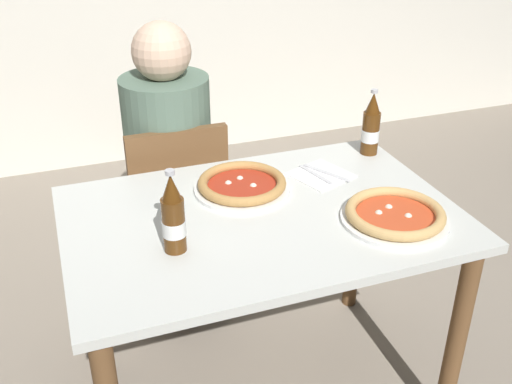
# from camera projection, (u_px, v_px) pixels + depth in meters

# --- Properties ---
(dining_table_main) EXTENTS (1.20, 0.80, 0.75)m
(dining_table_main) POSITION_uv_depth(u_px,v_px,m) (261.00, 245.00, 1.90)
(dining_table_main) COLOR silver
(dining_table_main) RESTS_ON ground_plane
(chair_behind_table) EXTENTS (0.40, 0.40, 0.85)m
(chair_behind_table) POSITION_uv_depth(u_px,v_px,m) (176.00, 205.00, 2.43)
(chair_behind_table) COLOR brown
(chair_behind_table) RESTS_ON ground_plane
(diner_seated) EXTENTS (0.34, 0.34, 1.21)m
(diner_seated) POSITION_uv_depth(u_px,v_px,m) (171.00, 177.00, 2.43)
(diner_seated) COLOR #2D3342
(diner_seated) RESTS_ON ground_plane
(pizza_margherita_near) EXTENTS (0.32, 0.32, 0.04)m
(pizza_margherita_near) POSITION_uv_depth(u_px,v_px,m) (242.00, 185.00, 1.97)
(pizza_margherita_near) COLOR white
(pizza_margherita_near) RESTS_ON dining_table_main
(pizza_marinara_far) EXTENTS (0.33, 0.33, 0.04)m
(pizza_marinara_far) POSITION_uv_depth(u_px,v_px,m) (395.00, 215.00, 1.80)
(pizza_marinara_far) COLOR white
(pizza_marinara_far) RESTS_ON dining_table_main
(beer_bottle_left) EXTENTS (0.07, 0.07, 0.25)m
(beer_bottle_left) POSITION_uv_depth(u_px,v_px,m) (173.00, 217.00, 1.62)
(beer_bottle_left) COLOR #512D0F
(beer_bottle_left) RESTS_ON dining_table_main
(beer_bottle_center) EXTENTS (0.07, 0.07, 0.25)m
(beer_bottle_center) POSITION_uv_depth(u_px,v_px,m) (371.00, 127.00, 2.19)
(beer_bottle_center) COLOR #512D0F
(beer_bottle_center) RESTS_ON dining_table_main
(napkin_with_cutlery) EXTENTS (0.23, 0.23, 0.01)m
(napkin_with_cutlery) POSITION_uv_depth(u_px,v_px,m) (321.00, 175.00, 2.07)
(napkin_with_cutlery) COLOR white
(napkin_with_cutlery) RESTS_ON dining_table_main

